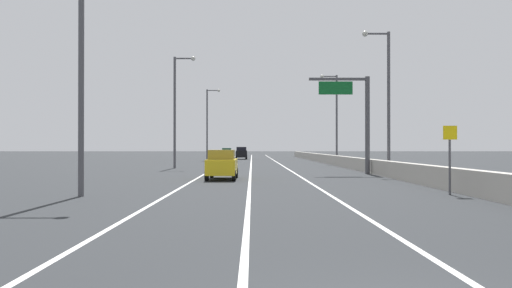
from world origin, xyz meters
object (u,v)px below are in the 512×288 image
car_yellow_0 (222,165)px  lamp_post_left_mid (177,104)px  lamp_post_left_near (87,48)px  car_green_1 (227,153)px  car_black_2 (241,153)px  speed_advisory_sign (450,154)px  lamp_post_right_second (386,92)px  lamp_post_left_far (209,120)px  lamp_post_right_third (335,113)px  overhead_sign_gantry (358,112)px

car_yellow_0 → lamp_post_left_mid: bearing=108.3°
lamp_post_left_near → car_green_1: (2.56, 63.79, -5.30)m
car_black_2 → speed_advisory_sign: bearing=-80.2°
lamp_post_left_near → car_black_2: (5.13, 60.92, -5.20)m
lamp_post_right_second → lamp_post_left_far: 41.00m
lamp_post_left_mid → car_green_1: lamp_post_left_mid is taller
lamp_post_left_near → car_yellow_0: (5.04, 10.57, -5.29)m
speed_advisory_sign → lamp_post_left_near: size_ratio=0.27×
lamp_post_left_mid → car_yellow_0: 17.99m
lamp_post_left_far → car_green_1: 11.54m
lamp_post_left_mid → lamp_post_left_far: same height
lamp_post_left_mid → car_black_2: bearing=80.8°
car_black_2 → car_green_1: bearing=131.9°
lamp_post_right_third → lamp_post_left_near: bearing=-113.7°
lamp_post_left_near → car_yellow_0: 12.85m
overhead_sign_gantry → car_yellow_0: size_ratio=1.76×
speed_advisory_sign → lamp_post_right_second: 16.60m
car_yellow_0 → car_green_1: (-2.48, 53.22, -0.01)m
overhead_sign_gantry → car_yellow_0: overhead_sign_gantry is taller
lamp_post_right_third → lamp_post_left_far: bearing=138.3°
lamp_post_right_second → car_black_2: bearing=105.1°
lamp_post_right_second → lamp_post_left_mid: bearing=149.1°
speed_advisory_sign → car_black_2: bearing=99.8°
speed_advisory_sign → car_black_2: size_ratio=0.68×
car_black_2 → lamp_post_right_third: bearing=-61.6°
lamp_post_right_second → lamp_post_right_third: (-0.06, 22.41, 0.00)m
lamp_post_right_second → lamp_post_left_near: 23.73m
speed_advisory_sign → lamp_post_right_second: size_ratio=0.27×
lamp_post_left_mid → car_yellow_0: lamp_post_left_mid is taller
overhead_sign_gantry → car_yellow_0: 12.40m
lamp_post_right_third → car_green_1: lamp_post_right_third is taller
lamp_post_right_third → overhead_sign_gantry: bearing=-95.1°
lamp_post_left_mid → lamp_post_right_second: bearing=-30.9°
lamp_post_right_second → speed_advisory_sign: bearing=-95.7°
overhead_sign_gantry → lamp_post_left_near: bearing=-132.0°
lamp_post_right_third → lamp_post_left_far: 22.48m
lamp_post_right_second → lamp_post_left_far: size_ratio=1.00×
lamp_post_left_far → car_green_1: size_ratio=2.47×
overhead_sign_gantry → lamp_post_right_second: (2.04, -0.35, 1.50)m
car_green_1 → car_black_2: 3.85m
overhead_sign_gantry → lamp_post_left_near: size_ratio=0.69×
overhead_sign_gantry → lamp_post_right_second: bearing=-9.8°
overhead_sign_gantry → lamp_post_left_far: bearing=111.8°
lamp_post_right_third → car_black_2: 25.65m
lamp_post_left_far → car_black_2: 10.07m
overhead_sign_gantry → car_green_1: overhead_sign_gantry is taller
lamp_post_left_near → car_green_1: size_ratio=2.47×
speed_advisory_sign → car_yellow_0: 14.57m
lamp_post_right_third → lamp_post_left_mid: bearing=-145.6°
speed_advisory_sign → lamp_post_right_third: size_ratio=0.27×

